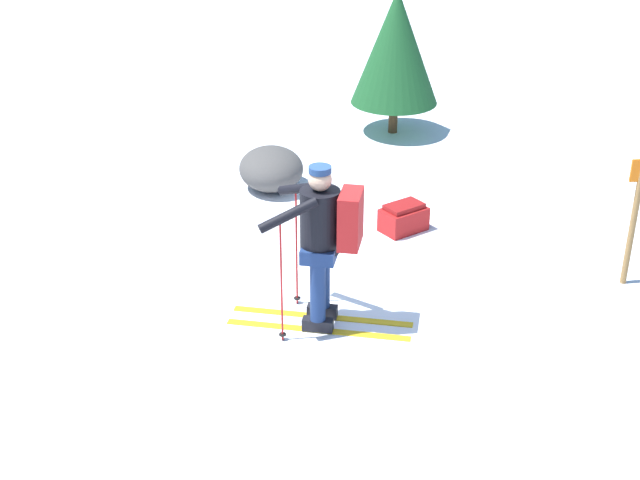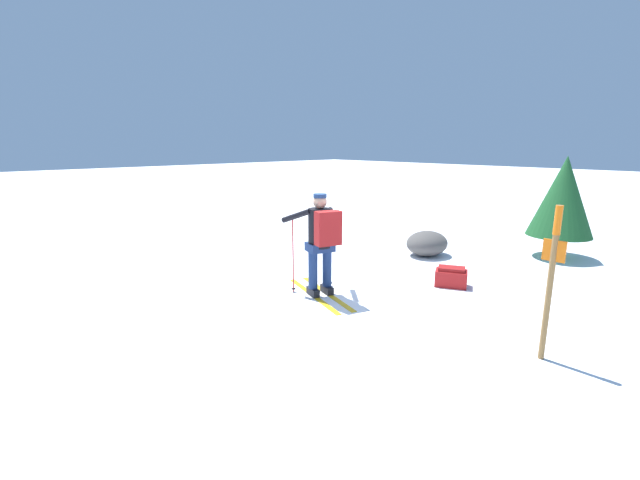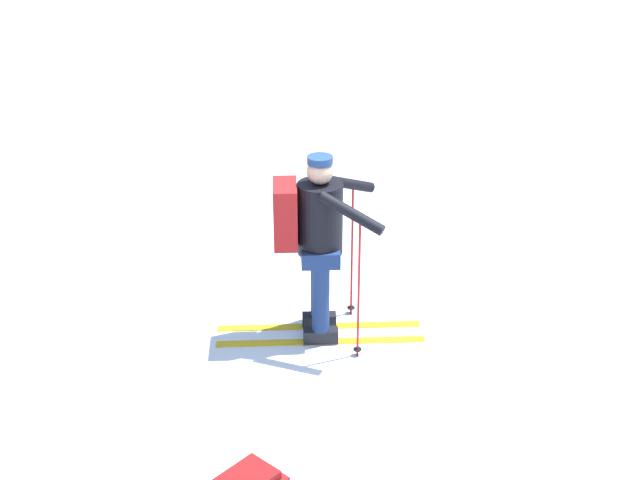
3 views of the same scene
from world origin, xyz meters
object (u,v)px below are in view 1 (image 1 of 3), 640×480
Objects in this scene: dropped_backpack at (404,218)px; skier at (324,234)px; pine_tree at (396,47)px; rock_boulder at (271,169)px; trail_marker at (639,191)px.

skier is at bearing 148.33° from dropped_backpack.
pine_tree is (5.38, -1.78, 0.34)m from skier.
skier reaches higher than rock_boulder.
skier is 2.45m from dropped_backpack.
pine_tree is (4.96, 1.49, 0.26)m from trail_marker.
trail_marker is at bearing -126.96° from dropped_backpack.
skier is 0.84× the size of pine_tree.
rock_boulder is (3.45, 0.24, -0.71)m from skier.
trail_marker is (0.42, -3.28, 0.08)m from skier.
pine_tree is (1.92, -2.02, 1.06)m from rock_boulder.
dropped_backpack is 0.64× the size of rock_boulder.
dropped_backpack is 0.35× the size of trail_marker.
rock_boulder is (1.49, 1.46, 0.11)m from dropped_backpack.
pine_tree reaches higher than trail_marker.
trail_marker is 4.71m from rock_boulder.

